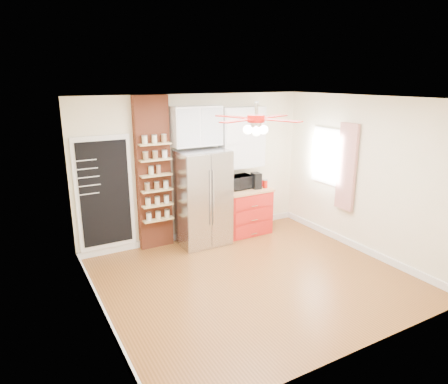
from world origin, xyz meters
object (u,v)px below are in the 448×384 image
red_cabinet (246,211)px  canister_left (265,184)px  toaster_oven (240,182)px  coffee_maker (256,181)px  pantry_jar_oats (151,171)px  fridge (202,198)px  ceiling_fan (256,119)px

red_cabinet → canister_left: (0.37, -0.12, 0.52)m
red_cabinet → toaster_oven: bearing=142.5°
coffee_maker → pantry_jar_oats: 2.08m
toaster_oven → canister_left: (0.46, -0.19, -0.05)m
canister_left → toaster_oven: bearing=157.7°
pantry_jar_oats → fridge: bearing=-10.9°
fridge → red_cabinet: bearing=3.0°
fridge → canister_left: (1.34, -0.07, 0.10)m
coffee_maker → ceiling_fan: bearing=-121.4°
toaster_oven → pantry_jar_oats: pantry_jar_oats is taller
ceiling_fan → coffee_maker: size_ratio=4.49×
fridge → red_cabinet: fridge is taller
toaster_oven → coffee_maker: 0.31m
red_cabinet → coffee_maker: coffee_maker is taller
coffee_maker → pantry_jar_oats: (-2.03, 0.19, 0.39)m
pantry_jar_oats → coffee_maker: bearing=-5.4°
red_cabinet → pantry_jar_oats: 2.10m
coffee_maker → pantry_jar_oats: pantry_jar_oats is taller
red_cabinet → pantry_jar_oats: bearing=176.3°
toaster_oven → canister_left: bearing=-28.2°
ceiling_fan → toaster_oven: 2.39m
coffee_maker → red_cabinet: bearing=161.4°
canister_left → coffee_maker: bearing=166.3°
pantry_jar_oats → red_cabinet: bearing=-3.7°
red_cabinet → canister_left: bearing=-17.8°
toaster_oven → pantry_jar_oats: 1.81m
red_cabinet → coffee_maker: size_ratio=3.02×
fridge → toaster_oven: (0.88, 0.12, 0.15)m
fridge → coffee_maker: fridge is taller
red_cabinet → canister_left: 0.65m
coffee_maker → fridge: bearing=-178.1°
red_cabinet → fridge: bearing=-177.0°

